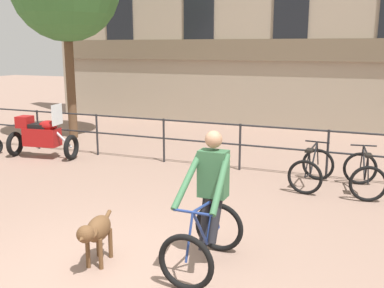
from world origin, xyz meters
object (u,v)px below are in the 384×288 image
Objects in this scene: parked_bicycle_near_lamp at (312,169)px; cyclist_with_bike at (208,207)px; parked_bicycle_mid_left at (364,174)px; parked_motorcycle at (41,136)px; dog at (96,231)px.

cyclist_with_bike is at bearing 84.62° from parked_bicycle_near_lamp.
parked_motorcycle is at bearing -8.54° from parked_bicycle_mid_left.
parked_bicycle_mid_left is at bearing -173.99° from parked_bicycle_near_lamp.
cyclist_with_bike is 3.89m from parked_bicycle_near_lamp.
parked_bicycle_near_lamp is at bearing -9.48° from parked_bicycle_mid_left.
parked_motorcycle is (-5.74, 3.67, -0.20)m from cyclist_with_bike.
dog is 4.81m from parked_bicycle_near_lamp.
parked_bicycle_mid_left is at bearing 66.30° from cyclist_with_bike.
parked_bicycle_near_lamp is at bearing -96.89° from parked_motorcycle.
parked_motorcycle is at bearing 125.86° from dog.
dog is 5.29m from parked_bicycle_mid_left.
parked_bicycle_near_lamp is (2.05, 4.35, -0.10)m from dog.
parked_motorcycle is (-4.46, 4.23, 0.11)m from dog.
parked_bicycle_mid_left is (1.72, 3.79, -0.41)m from cyclist_with_bike.
dog is 0.77× the size of parked_bicycle_mid_left.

